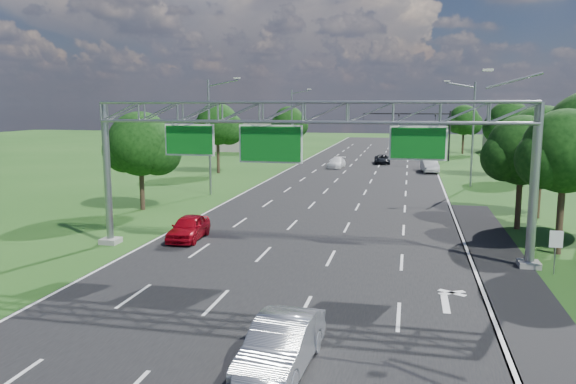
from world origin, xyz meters
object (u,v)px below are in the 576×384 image
(traffic_signal, at_px, (424,124))
(silver_sedan, at_px, (281,345))
(box_truck, at_px, (410,143))
(sign_gantry, at_px, (305,124))
(regulatory_sign, at_px, (556,243))
(red_coupe, at_px, (189,228))

(traffic_signal, height_order, silver_sedan, traffic_signal)
(traffic_signal, distance_m, silver_sedan, 66.42)
(traffic_signal, xyz_separation_m, box_truck, (-1.81, 12.74, -3.54))
(sign_gantry, xyz_separation_m, regulatory_sign, (12.07, -1.02, -5.38))
(sign_gantry, height_order, silver_sedan, sign_gantry)
(traffic_signal, height_order, box_truck, traffic_signal)
(red_coupe, relative_size, box_truck, 0.46)
(traffic_signal, distance_m, box_truck, 13.35)
(sign_gantry, relative_size, box_truck, 2.56)
(red_coupe, distance_m, box_truck, 65.15)
(red_coupe, bearing_deg, box_truck, 75.38)
(regulatory_sign, xyz_separation_m, silver_sedan, (-10.36, -12.03, -0.72))
(sign_gantry, xyz_separation_m, box_truck, (5.34, 65.75, -5.27))
(red_coupe, bearing_deg, traffic_signal, 70.79)
(regulatory_sign, relative_size, silver_sedan, 0.44)
(silver_sedan, bearing_deg, box_truck, 91.25)
(silver_sedan, bearing_deg, sign_gantry, 101.33)
(regulatory_sign, bearing_deg, sign_gantry, 175.17)
(regulatory_sign, distance_m, traffic_signal, 54.37)
(red_coupe, height_order, silver_sedan, silver_sedan)
(sign_gantry, distance_m, traffic_signal, 53.51)
(sign_gantry, height_order, red_coupe, sign_gantry)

